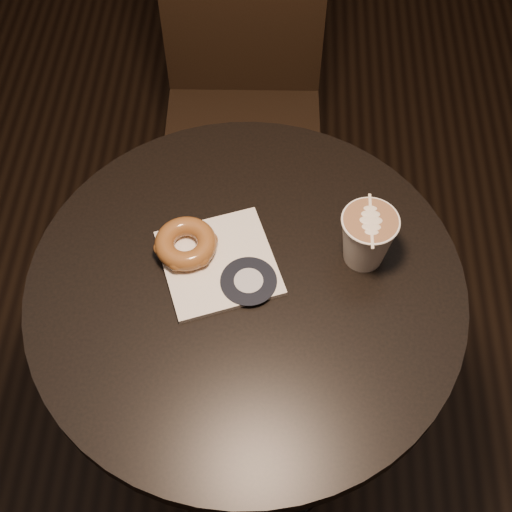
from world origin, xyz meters
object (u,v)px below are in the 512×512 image
Objects in this scene: cafe_table at (247,340)px; pastry_bag at (219,263)px; chair at (243,82)px; doughnut at (186,244)px; latte_cup at (367,239)px.

cafe_table is 4.30× the size of pastry_bag.
chair reaches higher than cafe_table.
pastry_bag is at bearing 142.36° from cafe_table.
doughnut is 1.00× the size of latte_cup.
cafe_table is 7.46× the size of doughnut.
latte_cup is at bearing -71.37° from chair.
pastry_bag is at bearing -173.83° from latte_cup.
latte_cup is (0.19, 0.06, 0.25)m from cafe_table.
cafe_table is 0.25m from doughnut.
latte_cup is (0.23, 0.03, 0.05)m from pastry_bag.
doughnut is at bearing 138.77° from pastry_bag.
cafe_table is at bearing -162.24° from latte_cup.
chair reaches higher than latte_cup.
cafe_table is 0.69m from chair.
pastry_bag reaches higher than cafe_table.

